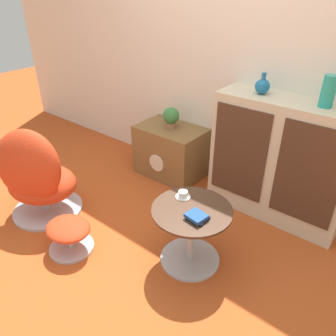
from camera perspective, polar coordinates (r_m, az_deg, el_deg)
ground_plane at (r=2.55m, az=-6.40°, el=-14.56°), size 12.00×12.00×0.00m
wall_back at (r=2.96m, az=11.96°, el=20.05°), size 6.40×0.06×2.60m
sideboard at (r=2.80m, az=18.85°, el=1.20°), size 1.10×0.37×1.02m
tv_console at (r=3.35m, az=0.47°, el=2.95°), size 0.67×0.45×0.52m
egg_chair at (r=2.89m, az=-21.98°, el=-1.40°), size 0.74×0.71×0.83m
ottoman at (r=2.58m, az=-16.88°, el=-10.65°), size 0.35×0.33×0.24m
coffee_table at (r=2.32m, az=4.03°, el=-10.96°), size 0.55×0.55×0.46m
vase_leftmost at (r=2.67m, az=16.13°, el=13.55°), size 0.11×0.11×0.16m
vase_inner_left at (r=2.52m, az=26.15°, el=11.91°), size 0.09×0.09×0.22m
potted_plant at (r=3.19m, az=0.54°, el=8.93°), size 0.16×0.16×0.21m
teacup at (r=2.29m, az=2.64°, el=-4.68°), size 0.11×0.11×0.05m
book_stack at (r=2.10m, az=5.07°, el=-8.47°), size 0.14×0.13×0.04m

